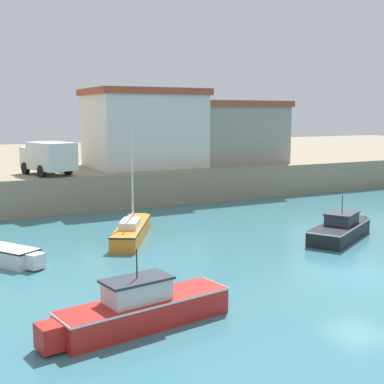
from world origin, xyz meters
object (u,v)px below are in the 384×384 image
(harbor_shed_near_wharf, at_px, (229,131))
(truck_on_quay, at_px, (48,157))
(motorboat_red_0, at_px, (141,308))
(sailboat_orange_2, at_px, (132,230))
(harbor_shed_mid_row, at_px, (144,128))
(motorboat_black_1, at_px, (341,229))
(mooring_buoy, at_px, (352,217))

(harbor_shed_near_wharf, distance_m, truck_on_quay, 16.23)
(motorboat_red_0, xyz_separation_m, sailboat_orange_2, (3.91, 10.97, -0.10))
(harbor_shed_near_wharf, bearing_deg, harbor_shed_mid_row, -176.51)
(harbor_shed_near_wharf, bearing_deg, truck_on_quay, -169.34)
(harbor_shed_near_wharf, xyz_separation_m, truck_on_quay, (-15.90, -2.99, -1.35))
(motorboat_black_1, xyz_separation_m, harbor_shed_mid_row, (-3.84, 17.74, 4.88))
(motorboat_black_1, height_order, mooring_buoy, motorboat_black_1)
(sailboat_orange_2, xyz_separation_m, harbor_shed_mid_row, (5.94, 12.84, 4.92))
(motorboat_black_1, relative_size, sailboat_orange_2, 0.95)
(motorboat_black_1, bearing_deg, harbor_shed_mid_row, 102.22)
(motorboat_red_0, relative_size, harbor_shed_near_wharf, 0.77)
(motorboat_black_1, bearing_deg, harbor_shed_near_wharf, 77.14)
(motorboat_black_1, bearing_deg, mooring_buoy, 39.82)
(motorboat_black_1, distance_m, mooring_buoy, 5.11)
(mooring_buoy, bearing_deg, harbor_shed_near_wharf, 89.08)
(motorboat_black_1, distance_m, truck_on_quay, 19.48)
(sailboat_orange_2, height_order, harbor_shed_mid_row, harbor_shed_mid_row)
(motorboat_black_1, relative_size, truck_on_quay, 1.25)
(motorboat_black_1, distance_m, harbor_shed_mid_row, 18.79)
(harbor_shed_near_wharf, bearing_deg, motorboat_red_0, -126.30)
(motorboat_black_1, xyz_separation_m, harbor_shed_near_wharf, (4.16, 18.22, 4.46))
(sailboat_orange_2, xyz_separation_m, harbor_shed_near_wharf, (13.94, 13.33, 4.50))
(mooring_buoy, bearing_deg, motorboat_red_0, -152.04)
(motorboat_red_0, xyz_separation_m, mooring_buoy, (17.61, 9.35, -0.34))
(motorboat_red_0, relative_size, mooring_buoy, 13.28)
(motorboat_black_1, relative_size, harbor_shed_mid_row, 0.69)
(sailboat_orange_2, bearing_deg, truck_on_quay, 100.72)
(motorboat_red_0, distance_m, harbor_shed_mid_row, 26.22)
(sailboat_orange_2, bearing_deg, harbor_shed_near_wharf, 43.73)
(motorboat_red_0, height_order, sailboat_orange_2, sailboat_orange_2)
(mooring_buoy, xyz_separation_m, harbor_shed_near_wharf, (0.24, 14.96, 4.74))
(motorboat_red_0, relative_size, motorboat_black_1, 1.08)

